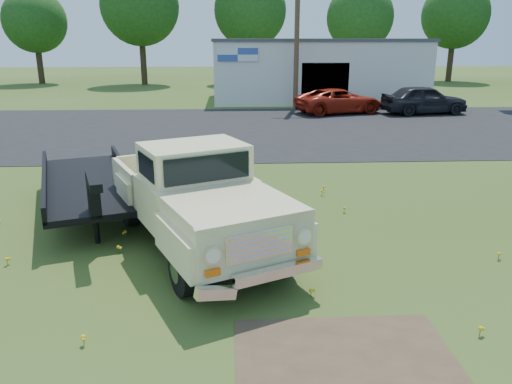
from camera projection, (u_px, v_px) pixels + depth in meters
ground at (233, 264)px, 9.61m from camera, size 140.00×140.00×0.00m
asphalt_lot at (231, 129)px, 23.93m from camera, size 90.00×14.00×0.02m
dirt_patch_a at (345, 357)px, 6.83m from camera, size 3.00×2.00×0.01m
dirt_patch_b at (155, 207)px, 12.85m from camera, size 2.20×1.60×0.01m
commercial_building at (315, 69)px, 35.04m from camera, size 14.20×8.20×4.15m
utility_pole_mid at (297, 31)px, 29.44m from camera, size 1.60×0.30×9.00m
treeline_b at (35, 21)px, 46.17m from camera, size 5.76×5.76×8.57m
treeline_c at (140, 6)px, 44.86m from camera, size 7.04×7.04×10.47m
treeline_d at (250, 11)px, 46.40m from camera, size 6.72×6.72×10.00m
treeline_e at (360, 17)px, 45.65m from camera, size 6.08×6.08×9.04m
treeline_f at (455, 15)px, 48.43m from camera, size 6.40×6.40×9.52m
vintage_pickup_truck at (195, 196)px, 10.14m from camera, size 4.64×6.46×2.19m
flatbed_trailer at (86, 179)px, 12.40m from camera, size 3.87×6.37×1.65m
red_pickup at (339, 101)px, 28.67m from camera, size 5.48×3.64×1.40m
dark_sedan at (424, 100)px, 28.37m from camera, size 4.98×2.48×1.63m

